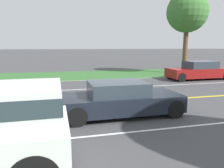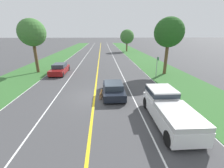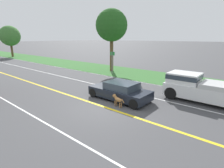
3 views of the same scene
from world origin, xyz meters
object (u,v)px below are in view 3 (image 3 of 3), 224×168
Objects in this scene: pickup_truck at (204,88)px; roadside_tree_right_near at (112,26)px; roadside_tree_right_far at (10,36)px; street_sign at (112,60)px; ego_car at (120,91)px; dog at (117,99)px.

roadside_tree_right_near is at bearing 68.72° from pickup_truck.
roadside_tree_right_far is 2.50× the size of street_sign.
roadside_tree_right_far is at bearing 88.54° from street_sign.
roadside_tree_right_near is 4.59m from street_sign.
ego_car is 0.65× the size of roadside_tree_right_far.
street_sign is (-1.78, -1.58, -3.92)m from roadside_tree_right_near.
roadside_tree_right_near is 2.82× the size of street_sign.
roadside_tree_right_near reaches higher than ego_car.
roadside_tree_right_near reaches higher than pickup_truck.
street_sign is at bearing 43.48° from ego_car.
roadside_tree_right_near is (4.64, 11.90, 4.67)m from pickup_truck.
street_sign is (2.85, 10.32, 0.75)m from pickup_truck.
pickup_truck is at bearing -111.28° from roadside_tree_right_near.
pickup_truck is at bearing -31.01° from dog.
roadside_tree_right_near is (7.87, 7.35, 5.00)m from ego_car.
dog is 37.31m from roadside_tree_right_far.
street_sign is (6.09, 5.77, 1.08)m from ego_car.
pickup_truck is (4.39, -3.89, 0.46)m from dog.
roadside_tree_right_far reaches higher than street_sign.
street_sign is (7.24, 6.43, 1.21)m from dog.
ego_car is at bearing 40.29° from dog.
dog is 0.41× the size of street_sign.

